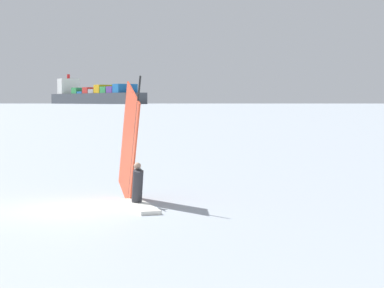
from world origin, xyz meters
TOP-DOWN VIEW (x-y plane):
  - ground_plane at (0.00, 0.00)m, footprint 4000.00×4000.00m
  - windsurfer at (2.21, 0.35)m, footprint 0.75×4.50m
  - cargo_ship at (189.45, 841.54)m, footprint 78.75×213.53m
  - distant_headland at (635.83, 1458.89)m, footprint 1172.76×648.20m

SIDE VIEW (x-z plane):
  - ground_plane at x=0.00m, z-range 0.00..0.00m
  - windsurfer at x=2.21m, z-range -1.03..3.23m
  - cargo_ship at x=189.45m, z-range -10.02..30.31m
  - distant_headland at x=635.83m, z-range 0.00..36.76m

